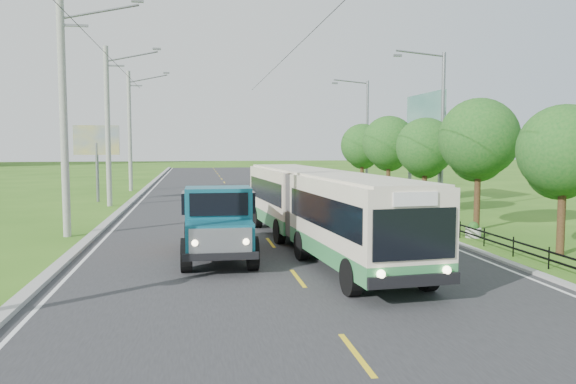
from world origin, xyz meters
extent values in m
plane|color=#2E6016|center=(0.00, 0.00, 0.00)|extent=(240.00, 240.00, 0.00)
cube|color=#28282B|center=(0.00, 20.00, 0.01)|extent=(14.00, 120.00, 0.02)
cube|color=#9E9E99|center=(-7.20, 20.00, 0.07)|extent=(0.40, 120.00, 0.15)
cube|color=#9E9E99|center=(7.15, 20.00, 0.05)|extent=(0.30, 120.00, 0.10)
cube|color=silver|center=(-6.65, 20.00, 0.02)|extent=(0.12, 120.00, 0.00)
cube|color=silver|center=(6.65, 20.00, 0.02)|extent=(0.12, 120.00, 0.00)
cube|color=yellow|center=(0.00, 0.00, 0.02)|extent=(0.12, 2.20, 0.00)
cube|color=black|center=(8.00, 14.00, 0.30)|extent=(0.04, 40.00, 0.60)
cylinder|color=gray|center=(-8.30, 9.00, 5.00)|extent=(0.32, 0.32, 10.00)
cube|color=slate|center=(-7.80, 9.00, 8.80)|extent=(1.20, 0.10, 0.10)
cube|color=slate|center=(-5.20, 9.00, 9.90)|extent=(0.50, 0.18, 0.12)
cylinder|color=gray|center=(-8.30, 21.00, 5.00)|extent=(0.32, 0.32, 10.00)
cube|color=slate|center=(-7.80, 21.00, 8.80)|extent=(1.20, 0.10, 0.10)
cube|color=slate|center=(-5.20, 21.00, 9.90)|extent=(0.50, 0.18, 0.12)
cylinder|color=gray|center=(-8.30, 33.00, 5.00)|extent=(0.32, 0.32, 10.00)
cube|color=slate|center=(-7.80, 33.00, 8.80)|extent=(1.20, 0.10, 0.10)
cube|color=slate|center=(-5.20, 33.00, 9.90)|extent=(0.50, 0.18, 0.12)
cylinder|color=#382314|center=(9.80, 2.00, 1.48)|extent=(0.28, 0.28, 2.97)
sphere|color=#164F18|center=(9.80, 2.00, 3.71)|extent=(3.18, 3.18, 3.18)
sphere|color=#164F18|center=(10.00, 2.50, 3.07)|extent=(2.33, 2.33, 2.33)
cylinder|color=#382314|center=(9.80, 8.00, 1.68)|extent=(0.28, 0.28, 3.36)
sphere|color=#164F18|center=(9.80, 8.00, 4.20)|extent=(3.60, 3.60, 3.60)
sphere|color=#164F18|center=(10.00, 8.50, 3.48)|extent=(2.64, 2.64, 2.64)
cylinder|color=#382314|center=(9.80, 14.00, 1.51)|extent=(0.28, 0.28, 3.02)
sphere|color=#164F18|center=(9.80, 14.00, 3.78)|extent=(3.24, 3.24, 3.24)
sphere|color=#164F18|center=(10.00, 14.50, 3.13)|extent=(2.38, 2.38, 2.38)
cylinder|color=#382314|center=(9.80, 20.00, 1.62)|extent=(0.28, 0.28, 3.25)
sphere|color=#164F18|center=(9.80, 20.00, 4.06)|extent=(3.48, 3.48, 3.48)
sphere|color=#164F18|center=(10.00, 20.50, 3.36)|extent=(2.55, 2.55, 2.55)
cylinder|color=#382314|center=(9.80, 26.00, 1.54)|extent=(0.28, 0.28, 3.08)
sphere|color=#164F18|center=(9.80, 26.00, 3.85)|extent=(3.30, 3.30, 3.30)
sphere|color=#164F18|center=(10.00, 26.50, 3.19)|extent=(2.42, 2.42, 2.42)
cylinder|color=slate|center=(10.80, 14.00, 4.50)|extent=(0.20, 0.20, 9.00)
cylinder|color=slate|center=(9.40, 14.00, 8.90)|extent=(2.80, 0.10, 0.34)
cube|color=slate|center=(8.10, 14.00, 8.75)|extent=(0.45, 0.16, 0.12)
cylinder|color=slate|center=(10.80, 28.00, 4.50)|extent=(0.20, 0.20, 9.00)
cylinder|color=slate|center=(9.40, 28.00, 8.90)|extent=(2.80, 0.10, 0.34)
cube|color=slate|center=(8.10, 28.00, 8.75)|extent=(0.45, 0.16, 0.12)
cylinder|color=silver|center=(8.60, 6.00, 0.20)|extent=(0.64, 0.64, 0.40)
sphere|color=#164F18|center=(8.60, 6.00, 0.45)|extent=(0.44, 0.44, 0.44)
cylinder|color=silver|center=(8.60, 14.00, 0.20)|extent=(0.64, 0.64, 0.40)
sphere|color=#164F18|center=(8.60, 14.00, 0.45)|extent=(0.44, 0.44, 0.44)
cylinder|color=silver|center=(8.60, 22.00, 0.20)|extent=(0.64, 0.64, 0.40)
sphere|color=#164F18|center=(8.60, 22.00, 0.45)|extent=(0.44, 0.44, 0.44)
cylinder|color=slate|center=(-9.50, 24.00, 2.00)|extent=(0.20, 0.20, 4.00)
cube|color=yellow|center=(-9.50, 24.00, 4.20)|extent=(3.00, 0.15, 2.00)
cylinder|color=slate|center=(12.30, 17.50, 2.50)|extent=(0.24, 0.24, 5.00)
cylinder|color=slate|center=(12.30, 22.50, 2.50)|extent=(0.24, 0.24, 5.00)
cube|color=#144C47|center=(12.30, 20.00, 5.80)|extent=(0.20, 6.00, 3.00)
cube|color=#348247|center=(1.89, 0.27, 0.76)|extent=(2.99, 7.32, 0.52)
cube|color=beige|center=(1.89, 0.27, 1.94)|extent=(2.99, 7.32, 1.84)
cube|color=black|center=(1.89, 0.27, 1.95)|extent=(2.98, 6.75, 0.90)
cube|color=#348247|center=(1.20, 8.09, 0.76)|extent=(2.95, 6.84, 0.52)
cube|color=beige|center=(1.20, 8.09, 1.94)|extent=(2.95, 6.84, 1.84)
cube|color=black|center=(1.20, 8.09, 1.95)|extent=(2.94, 6.28, 0.90)
cube|color=#4C4C4C|center=(1.54, 4.30, 1.67)|extent=(2.31, 1.14, 2.26)
cube|color=black|center=(2.20, -3.30, 1.78)|extent=(2.14, 0.24, 1.24)
cylinder|color=black|center=(1.01, -2.05, 0.49)|extent=(0.39, 1.01, 0.99)
cylinder|color=black|center=(3.15, -1.86, 0.49)|extent=(0.39, 1.01, 0.99)
cylinder|color=black|center=(0.61, 2.59, 0.49)|extent=(0.39, 1.01, 0.99)
cylinder|color=black|center=(2.75, 2.78, 0.49)|extent=(0.39, 1.01, 0.99)
cylinder|color=black|center=(0.32, 5.82, 0.49)|extent=(0.39, 1.01, 0.99)
cylinder|color=black|center=(2.46, 6.00, 0.49)|extent=(0.39, 1.01, 0.99)
cylinder|color=black|center=(-0.06, 10.18, 0.49)|extent=(0.39, 1.01, 0.99)
cylinder|color=black|center=(2.08, 10.36, 0.49)|extent=(0.39, 1.01, 0.99)
cube|color=#11566A|center=(-2.19, 1.18, 1.06)|extent=(2.04, 1.37, 0.96)
cube|color=#11566A|center=(-2.17, 2.63, 1.54)|extent=(2.14, 1.57, 1.93)
cube|color=black|center=(-2.17, 2.63, 2.02)|extent=(2.35, 1.28, 0.67)
cube|color=black|center=(-2.16, 3.40, 0.63)|extent=(1.04, 5.79, 0.24)
cube|color=orange|center=(-2.14, 5.04, 1.59)|extent=(2.25, 2.92, 1.25)
cylinder|color=black|center=(-3.20, 1.39, 0.53)|extent=(0.35, 1.06, 1.06)
cylinder|color=black|center=(-1.18, 1.36, 0.53)|extent=(0.35, 1.06, 1.06)
cylinder|color=black|center=(-3.15, 5.24, 0.53)|extent=(0.35, 1.06, 1.06)
cylinder|color=black|center=(-1.13, 5.22, 0.53)|extent=(0.35, 1.06, 1.06)
camera|label=1|loc=(-2.89, -15.76, 3.89)|focal=35.00mm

